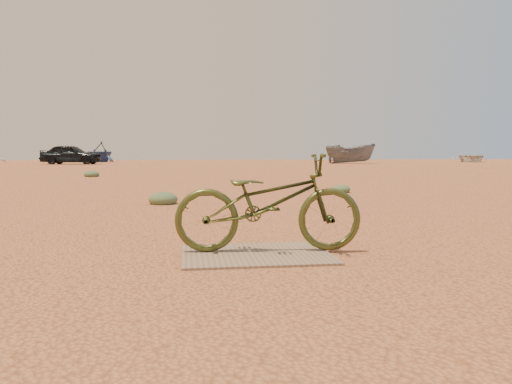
{
  "coord_description": "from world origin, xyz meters",
  "views": [
    {
      "loc": [
        -0.73,
        -4.86,
        0.97
      ],
      "look_at": [
        -0.09,
        -0.28,
        0.6
      ],
      "focal_mm": 35.0,
      "sensor_mm": 36.0,
      "label": 1
    }
  ],
  "objects": [
    {
      "name": "car",
      "position": [
        -9.98,
        37.41,
        0.8
      ],
      "size": [
        4.91,
        2.54,
        1.6
      ],
      "primitive_type": "imported",
      "rotation": [
        0.0,
        0.0,
        1.43
      ],
      "color": "black",
      "rests_on": "ground"
    },
    {
      "name": "kale_c",
      "position": [
        -4.44,
        15.58,
        0.0
      ],
      "size": [
        0.59,
        0.59,
        0.32
      ],
      "primitive_type": "ellipsoid",
      "color": "#5C724E",
      "rests_on": "ground"
    },
    {
      "name": "boat_far_right",
      "position": [
        27.68,
        41.9,
        0.52
      ],
      "size": [
        5.36,
        6.08,
        1.04
      ],
      "primitive_type": "imported",
      "rotation": [
        0.0,
        0.0,
        -0.43
      ],
      "color": "beige",
      "rests_on": "ground"
    },
    {
      "name": "plywood_board",
      "position": [
        -0.09,
        -0.28,
        0.01
      ],
      "size": [
        1.38,
        1.06,
        0.02
      ],
      "primitive_type": "cube",
      "color": "#856A56",
      "rests_on": "ground"
    },
    {
      "name": "boat_far_left",
      "position": [
        -9.18,
        46.38,
        1.03
      ],
      "size": [
        4.74,
        4.99,
        2.05
      ],
      "primitive_type": "imported",
      "rotation": [
        0.0,
        0.0,
        -0.46
      ],
      "color": "navy",
      "rests_on": "ground"
    },
    {
      "name": "kale_a",
      "position": [
        -1.16,
        4.62,
        0.0
      ],
      "size": [
        0.54,
        0.54,
        0.3
      ],
      "primitive_type": "ellipsoid",
      "color": "#5C724E",
      "rests_on": "ground"
    },
    {
      "name": "ground",
      "position": [
        0.0,
        0.0,
        0.0
      ],
      "size": [
        120.0,
        120.0,
        0.0
      ],
      "primitive_type": "plane",
      "color": "#C07449",
      "rests_on": "ground"
    },
    {
      "name": "kale_b",
      "position": [
        2.97,
        6.76,
        0.0
      ],
      "size": [
        0.45,
        0.45,
        0.25
      ],
      "primitive_type": "ellipsoid",
      "color": "#5C724E",
      "rests_on": "ground"
    },
    {
      "name": "bicycle",
      "position": [
        0.05,
        -0.18,
        0.49
      ],
      "size": [
        1.82,
        0.74,
        0.94
      ],
      "primitive_type": "imported",
      "rotation": [
        0.0,
        0.0,
        1.5
      ],
      "color": "#40491F",
      "rests_on": "plywood_board"
    },
    {
      "name": "boat_mid_right",
      "position": [
        13.3,
        36.55,
        0.86
      ],
      "size": [
        4.44,
        1.68,
        1.72
      ],
      "primitive_type": "imported",
      "rotation": [
        0.0,
        0.0,
        1.57
      ],
      "color": "slate",
      "rests_on": "ground"
    }
  ]
}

